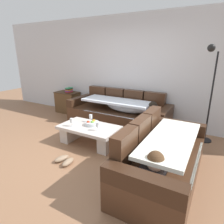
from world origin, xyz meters
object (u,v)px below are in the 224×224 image
Objects in this scene: fruit_bowl at (92,123)px; pair_of_shoes at (65,160)px; couch_along_wall at (120,113)px; wine_glass_near_right at (98,125)px; coffee_table at (89,133)px; wine_glass_near_left at (72,121)px; side_cabinet at (68,102)px; floor_lamp at (209,89)px; couch_near_window at (162,158)px; wine_glass_far_back at (91,117)px; book_stack_on_cabinet at (69,90)px.

fruit_bowl is 0.84× the size of pair_of_shoes.
couch_along_wall is 15.38× the size of wine_glass_near_right.
wine_glass_near_left reaches higher than coffee_table.
pair_of_shoes is (0.36, -0.63, -0.45)m from wine_glass_near_left.
wine_glass_near_left is 2.23m from side_cabinet.
coffee_table is 0.62× the size of floor_lamp.
pair_of_shoes is at bearing 104.27° from couch_near_window.
coffee_table is at bearing -63.16° from wine_glass_far_back.
wine_glass_near_left is at bearing -148.00° from floor_lamp.
wine_glass_near_right is 0.50m from wine_glass_far_back.
floor_lamp is (1.99, 1.19, 0.70)m from fruit_bowl.
couch_near_window is at bearing -28.02° from side_cabinet.
pair_of_shoes is (-1.54, -0.39, -0.29)m from couch_near_window.
floor_lamp is at bearing 2.17° from couch_along_wall.
wine_glass_near_left is at bearing -150.59° from coffee_table.
couch_along_wall is 2.09m from floor_lamp.
wine_glass_near_right and wine_glass_far_back have the same top height.
fruit_bowl is 2.30m from side_cabinet.
side_cabinet is 2.94m from pair_of_shoes.
couch_near_window is at bearing -103.53° from floor_lamp.
wine_glass_near_left reaches higher than fruit_bowl.
wine_glass_near_right is at bearing 72.75° from pair_of_shoes.
coffee_table is at bearing 94.07° from pair_of_shoes.
coffee_table is 2.53m from floor_lamp.
fruit_bowl is at bearing -149.11° from floor_lamp.
couch_along_wall and couch_near_window have the same top height.
couch_near_window is at bearing -20.20° from wine_glass_far_back.
wine_glass_near_left is 1.00× the size of wine_glass_far_back.
wine_glass_near_left is (-1.90, 0.24, 0.16)m from couch_near_window.
couch_along_wall is 1.01m from wine_glass_far_back.
couch_along_wall is 1.93m from side_cabinet.
couch_along_wall reaches higher than wine_glass_near_right.
couch_along_wall is at bearing 86.97° from fruit_bowl.
wine_glass_far_back is 2.06m from book_stack_on_cabinet.
wine_glass_near_left is (-0.30, -0.17, 0.26)m from coffee_table.
wine_glass_far_back is at bearing 69.80° from couch_near_window.
pair_of_shoes is (-0.02, -2.00, -0.28)m from couch_along_wall.
fruit_bowl is at bearing -46.98° from wine_glass_far_back.
coffee_table is 2.32m from book_stack_on_cabinet.
pair_of_shoes is at bearing -85.93° from coffee_table.
wine_glass_far_back is (0.19, 0.39, 0.00)m from wine_glass_near_left.
wine_glass_far_back is at bearing 140.41° from wine_glass_near_right.
couch_along_wall reaches higher than wine_glass_near_left.
book_stack_on_cabinet is at bearing 143.00° from fruit_bowl.
wine_glass_near_left is (-0.38, -1.37, 0.17)m from couch_along_wall.
floor_lamp is at bearing -2.33° from book_stack_on_cabinet.
floor_lamp is at bearing 32.38° from coffee_table.
floor_lamp is (3.77, -0.15, 0.40)m from book_stack_on_cabinet.
floor_lamp reaches higher than fruit_bowl.
couch_near_window reaches higher than fruit_bowl.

